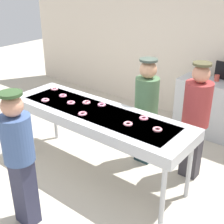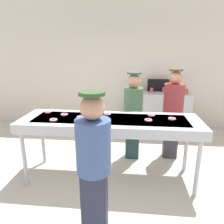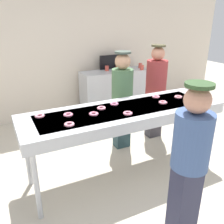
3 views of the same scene
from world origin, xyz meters
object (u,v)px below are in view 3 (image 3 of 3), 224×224
Objects in this scene: strawberry_donut_0 at (163,102)px; strawberry_donut_2 at (69,124)px; customer_waiting at (189,161)px; strawberry_donut_5 at (178,97)px; strawberry_donut_3 at (40,116)px; strawberry_donut_7 at (156,97)px; strawberry_donut_4 at (114,104)px; menu_display at (111,62)px; strawberry_donut_6 at (101,108)px; worker_assistant at (156,87)px; paper_cup_0 at (107,68)px; strawberry_donut_9 at (68,115)px; paper_cup_2 at (117,66)px; strawberry_donut_8 at (128,113)px; paper_cup_1 at (140,65)px; strawberry_donut_1 at (94,114)px; fryer_conveyor at (125,114)px; worker_baker at (122,96)px; paper_cup_3 at (142,67)px; prep_counter at (115,92)px.

strawberry_donut_0 is 1.32m from strawberry_donut_2.
strawberry_donut_5 is at bearing 66.33° from customer_waiting.
strawberry_donut_3 is 1.61m from strawberry_donut_7.
strawberry_donut_2 is 0.80m from strawberry_donut_4.
strawberry_donut_3 is at bearing 175.21° from strawberry_donut_5.
strawberry_donut_6 is at bearing -118.89° from menu_display.
worker_assistant is 1.40m from paper_cup_0.
strawberry_donut_9 is (-1.59, 0.05, 0.00)m from strawberry_donut_5.
strawberry_donut_2 is 1.08× the size of paper_cup_2.
paper_cup_2 is at bearing 65.06° from strawberry_donut_8.
paper_cup_1 is at bearing 64.80° from strawberry_donut_0.
strawberry_donut_1 is 1.00× the size of strawberry_donut_2.
paper_cup_0 reaches higher than strawberry_donut_6.
strawberry_donut_1 is at bearing -133.25° from paper_cup_1.
strawberry_donut_2 is at bearing -124.61° from menu_display.
strawberry_donut_1 is 1.06m from strawberry_donut_7.
strawberry_donut_5 is at bearing -86.58° from paper_cup_0.
strawberry_donut_4 is at bearing 108.33° from fryer_conveyor.
strawberry_donut_5 is 1.00× the size of strawberry_donut_9.
strawberry_donut_9 is 2.77m from paper_cup_2.
strawberry_donut_0 is 0.95m from worker_assistant.
strawberry_donut_2 reaches higher than fryer_conveyor.
strawberry_donut_4 is 1.00× the size of strawberry_donut_5.
strawberry_donut_9 is at bearing -175.63° from strawberry_donut_7.
worker_baker is 3.00× the size of menu_display.
worker_baker is 1.86m from paper_cup_1.
paper_cup_2 is at bearing -23.93° from menu_display.
fryer_conveyor is 1.67× the size of worker_baker.
worker_baker is (0.60, 0.57, -0.09)m from strawberry_donut_6.
strawberry_donut_0 and strawberry_donut_4 have the same top height.
menu_display is at bearing 162.45° from paper_cup_1.
strawberry_donut_0 is 0.07× the size of worker_assistant.
strawberry_donut_1 is 1.66m from worker_assistant.
strawberry_donut_4 is (0.37, 0.21, 0.00)m from strawberry_donut_1.
menu_display is (0.98, 2.10, 0.13)m from strawberry_donut_4.
strawberry_donut_5 is 2.10m from paper_cup_0.
prep_counter is at bearing 160.37° from paper_cup_3.
customer_waiting is (0.04, -1.36, -0.09)m from strawberry_donut_4.
strawberry_donut_6 is at bearing 40.50° from strawberry_donut_1.
worker_baker is 15.18× the size of paper_cup_1.
strawberry_donut_2 is 0.27m from strawberry_donut_9.
strawberry_donut_9 is (0.07, 0.27, 0.00)m from strawberry_donut_2.
strawberry_donut_3 is at bearing 6.26° from worker_assistant.
strawberry_donut_5 is (1.66, 0.22, 0.00)m from strawberry_donut_2.
strawberry_donut_5 is at bearing -91.05° from menu_display.
fryer_conveyor is 0.55m from strawberry_donut_0.
fryer_conveyor is 23.44× the size of strawberry_donut_6.
paper_cup_2 is at bearing 77.57° from strawberry_donut_7.
strawberry_donut_4 and strawberry_donut_9 have the same top height.
fryer_conveyor is at bearing -114.03° from prep_counter.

